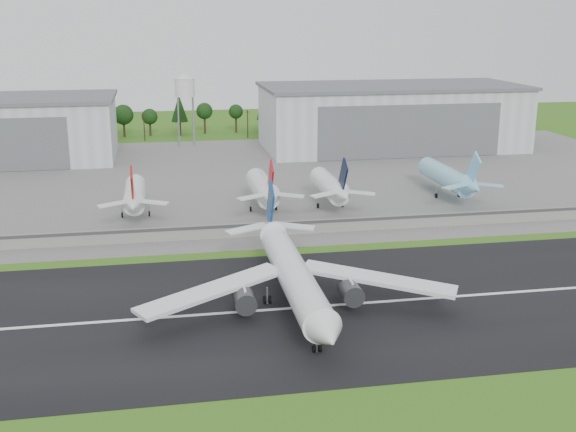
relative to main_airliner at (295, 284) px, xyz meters
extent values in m
plane|color=#286217|center=(-5.98, -9.56, -4.89)|extent=(600.00, 600.00, 0.00)
cube|color=black|center=(-5.98, 0.44, -4.84)|extent=(320.00, 60.00, 0.10)
cube|color=white|center=(-5.98, 0.44, -4.78)|extent=(220.00, 1.00, 0.02)
cube|color=slate|center=(-5.98, 110.44, -4.84)|extent=(320.00, 150.00, 0.10)
cube|color=gray|center=(-5.98, 45.44, -3.14)|extent=(240.00, 0.50, 3.50)
cube|color=#38383A|center=(-5.98, 45.14, -1.89)|extent=(240.00, 0.12, 0.70)
cube|color=silver|center=(69.02, 155.44, 7.11)|extent=(100.00, 45.00, 24.00)
cube|color=#595B60|center=(69.02, 155.44, 19.71)|extent=(102.00, 47.00, 1.20)
cube|color=#595B60|center=(69.02, 132.79, 5.19)|extent=(70.00, 0.30, 19.68)
cylinder|color=#99999E|center=(-13.98, 172.44, 5.11)|extent=(0.50, 0.50, 20.00)
cylinder|color=#99999E|center=(-7.98, 178.44, 5.11)|extent=(0.50, 0.50, 20.00)
cylinder|color=silver|center=(-10.98, 175.44, 18.61)|extent=(8.00, 8.00, 7.00)
cone|color=silver|center=(-10.98, 175.44, 23.31)|extent=(8.40, 8.40, 2.40)
cylinder|color=white|center=(0.00, 0.44, 1.31)|extent=(6.11, 44.04, 5.80)
cone|color=white|center=(0.18, -24.56, 1.31)|extent=(5.84, 6.04, 5.80)
cone|color=white|center=(-0.19, 26.94, 2.51)|extent=(5.57, 9.04, 5.51)
cube|color=navy|center=(-0.19, 26.44, 7.81)|extent=(0.57, 9.54, 11.13)
cube|color=white|center=(15.01, -1.46, 0.51)|extent=(27.23, 18.15, 2.65)
cylinder|color=#333338|center=(9.52, -3.00, -1.09)|extent=(3.84, 5.53, 3.80)
cube|color=white|center=(4.81, 26.47, 2.91)|extent=(9.55, 5.88, 0.98)
cube|color=white|center=(-14.99, -1.67, 0.51)|extent=(27.35, 17.84, 2.65)
cylinder|color=#333338|center=(-9.48, -3.13, -1.09)|extent=(3.84, 5.53, 3.80)
cube|color=white|center=(-5.19, 26.40, 2.91)|extent=(9.55, 5.77, 0.98)
cube|color=#99999E|center=(0.03, -3.56, -3.19)|extent=(10.21, 30.07, 3.20)
cylinder|color=black|center=(-4.52, 3.40, -4.04)|extent=(0.41, 1.50, 1.50)
cylinder|color=white|center=(-29.44, 70.44, 0.89)|extent=(5.57, 24.00, 5.57)
cone|color=white|center=(-29.44, 54.94, 1.89)|extent=(5.29, 7.00, 5.29)
cube|color=maroon|center=(-29.44, 55.44, 6.69)|extent=(0.45, 8.59, 10.02)
cylinder|color=#99999E|center=(-32.94, 68.44, -3.39)|extent=(0.32, 0.32, 3.00)
cylinder|color=#99999E|center=(-25.94, 68.44, -3.39)|extent=(0.32, 0.32, 3.00)
cylinder|color=black|center=(-32.94, 68.44, -4.09)|extent=(0.40, 1.40, 1.40)
cylinder|color=silver|center=(4.53, 70.44, 1.14)|extent=(6.08, 24.00, 6.08)
cone|color=silver|center=(4.53, 54.94, 2.14)|extent=(5.77, 7.00, 5.77)
cube|color=#B80E1B|center=(4.53, 55.44, 6.94)|extent=(0.45, 8.59, 10.02)
cylinder|color=#99999E|center=(1.03, 68.44, -3.39)|extent=(0.32, 0.32, 3.00)
cylinder|color=#99999E|center=(8.03, 68.44, -3.39)|extent=(0.32, 0.32, 3.00)
cylinder|color=black|center=(1.03, 68.44, -4.09)|extent=(0.40, 1.40, 1.40)
cylinder|color=white|center=(23.21, 70.44, 0.97)|extent=(5.73, 24.00, 5.73)
cone|color=white|center=(23.21, 54.94, 1.97)|extent=(5.44, 7.00, 5.44)
cube|color=black|center=(23.21, 55.44, 6.77)|extent=(0.45, 8.59, 10.02)
cylinder|color=#99999E|center=(19.71, 68.44, -3.39)|extent=(0.32, 0.32, 3.00)
cylinder|color=#99999E|center=(26.71, 68.44, -3.39)|extent=(0.32, 0.32, 3.00)
cylinder|color=black|center=(19.71, 68.44, -4.09)|extent=(0.40, 1.40, 1.40)
cylinder|color=#85CBE6|center=(59.55, 75.44, 1.05)|extent=(5.89, 30.00, 5.89)
cone|color=#85CBE6|center=(59.55, 56.94, 2.05)|extent=(5.59, 7.00, 5.59)
cube|color=#7BCDFC|center=(59.55, 57.44, 6.85)|extent=(0.45, 8.59, 10.02)
cylinder|color=#99999E|center=(56.05, 73.44, -3.39)|extent=(0.32, 0.32, 3.00)
cylinder|color=#99999E|center=(63.05, 73.44, -3.39)|extent=(0.32, 0.32, 3.00)
cylinder|color=black|center=(56.05, 73.44, -4.09)|extent=(0.40, 1.40, 1.40)
camera|label=1|loc=(-23.11, -118.67, 46.24)|focal=45.00mm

